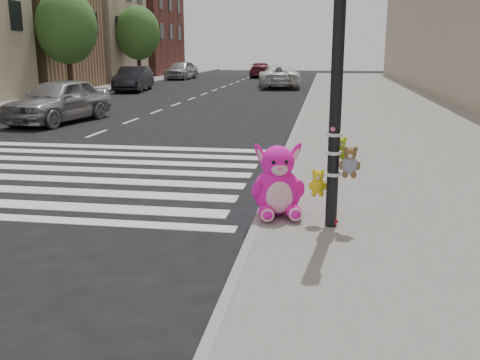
% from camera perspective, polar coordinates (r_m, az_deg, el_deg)
% --- Properties ---
extents(ground, '(120.00, 120.00, 0.00)m').
position_cam_1_polar(ground, '(6.53, -14.14, -9.77)').
color(ground, black).
rests_on(ground, ground).
extents(sidewalk_near, '(7.00, 80.00, 0.14)m').
position_cam_1_polar(sidewalk_near, '(15.88, 18.19, 4.11)').
color(sidewalk_near, slate).
rests_on(sidewalk_near, ground).
extents(sidewalk_far, '(6.00, 80.00, 0.14)m').
position_cam_1_polar(sidewalk_far, '(30.17, -23.15, 8.01)').
color(sidewalk_far, slate).
rests_on(sidewalk_far, ground).
extents(curb_edge, '(0.12, 80.00, 0.15)m').
position_cam_1_polar(curb_edge, '(15.70, 5.64, 4.63)').
color(curb_edge, gray).
rests_on(curb_edge, ground).
extents(crosswalk, '(11.00, 6.00, 0.01)m').
position_cam_1_polar(crosswalk, '(13.00, -23.56, 1.32)').
color(crosswalk, silver).
rests_on(crosswalk, ground).
extents(bld_far_c, '(6.00, 8.00, 8.00)m').
position_cam_1_polar(bld_far_c, '(36.27, -21.41, 15.21)').
color(bld_far_c, '#A37857').
rests_on(bld_far_c, ground).
extents(bld_far_d, '(6.00, 8.00, 10.00)m').
position_cam_1_polar(bld_far_d, '(44.35, -15.49, 16.53)').
color(bld_far_d, tan).
rests_on(bld_far_d, ground).
extents(bld_far_e, '(6.00, 10.00, 9.00)m').
position_cam_1_polar(bld_far_e, '(54.55, -10.55, 15.67)').
color(bld_far_e, brown).
rests_on(bld_far_e, ground).
extents(signal_pole, '(0.70, 0.48, 4.00)m').
position_cam_1_polar(signal_pole, '(7.32, 10.28, 7.55)').
color(signal_pole, black).
rests_on(signal_pole, sidewalk_near).
extents(tree_far_b, '(3.20, 3.20, 5.44)m').
position_cam_1_polar(tree_far_b, '(30.70, -18.01, 15.23)').
color(tree_far_b, '#382619').
rests_on(tree_far_b, sidewalk_far).
extents(tree_far_c, '(3.20, 3.20, 5.44)m').
position_cam_1_polar(tree_far_c, '(40.84, -10.85, 15.14)').
color(tree_far_c, '#382619').
rests_on(tree_far_c, sidewalk_far).
extents(pink_bunny, '(0.85, 0.95, 1.12)m').
position_cam_1_polar(pink_bunny, '(7.92, 4.02, -0.61)').
color(pink_bunny, '#FF15B6').
rests_on(pink_bunny, sidewalk_near).
extents(red_teddy, '(0.14, 0.11, 0.18)m').
position_cam_1_polar(red_teddy, '(7.62, 9.97, -4.22)').
color(red_teddy, red).
rests_on(red_teddy, sidewalk_near).
extents(car_silver_far, '(2.55, 4.79, 1.55)m').
position_cam_1_polar(car_silver_far, '(20.17, -18.77, 8.03)').
color(car_silver_far, '#9F9FA4').
rests_on(car_silver_far, ground).
extents(car_dark_far, '(2.06, 4.67, 1.49)m').
position_cam_1_polar(car_dark_far, '(33.97, -11.28, 10.53)').
color(car_dark_far, black).
rests_on(car_dark_far, ground).
extents(car_white_near, '(3.30, 5.72, 1.50)m').
position_cam_1_polar(car_white_near, '(36.30, 4.11, 10.96)').
color(car_white_near, silver).
rests_on(car_white_near, ground).
extents(car_maroon_near, '(2.20, 4.66, 1.31)m').
position_cam_1_polar(car_maroon_near, '(49.39, 2.18, 11.64)').
color(car_maroon_near, '#591924').
rests_on(car_maroon_near, ground).
extents(car_silver_deep, '(2.23, 4.73, 1.56)m').
position_cam_1_polar(car_silver_deep, '(46.71, -6.28, 11.59)').
color(car_silver_deep, '#B5B6BA').
rests_on(car_silver_deep, ground).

